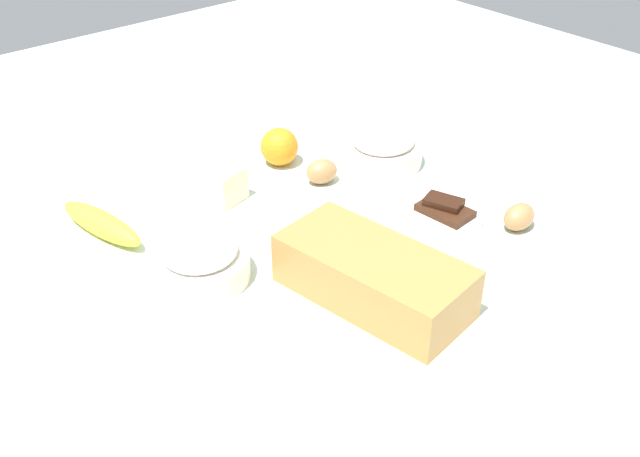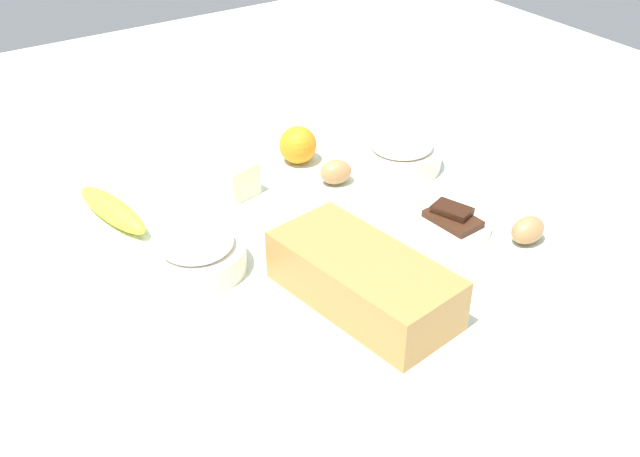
# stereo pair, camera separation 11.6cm
# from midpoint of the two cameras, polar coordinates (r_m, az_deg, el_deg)

# --- Properties ---
(ground_plane) EXTENTS (2.40, 2.40, 0.02)m
(ground_plane) POSITION_cam_midpoint_polar(r_m,az_deg,el_deg) (1.19, 2.79, -2.11)
(ground_plane) COLOR silver
(loaf_pan) EXTENTS (0.30, 0.17, 0.08)m
(loaf_pan) POSITION_cam_midpoint_polar(r_m,az_deg,el_deg) (1.06, 6.49, -3.95)
(loaf_pan) COLOR #B77A3D
(loaf_pan) RESTS_ON ground_plane
(flour_bowl) EXTENTS (0.15, 0.15, 0.07)m
(flour_bowl) POSITION_cam_midpoint_polar(r_m,az_deg,el_deg) (1.41, 8.61, 5.78)
(flour_bowl) COLOR silver
(flour_bowl) RESTS_ON ground_plane
(sugar_bowl) EXTENTS (0.15, 0.15, 0.07)m
(sugar_bowl) POSITION_cam_midpoint_polar(r_m,az_deg,el_deg) (1.13, -6.53, -1.86)
(sugar_bowl) COLOR silver
(sugar_bowl) RESTS_ON ground_plane
(banana) EXTENTS (0.19, 0.08, 0.04)m
(banana) POSITION_cam_midpoint_polar(r_m,az_deg,el_deg) (1.28, -13.20, 1.33)
(banana) COLOR yellow
(banana) RESTS_ON ground_plane
(orange_fruit) EXTENTS (0.07, 0.07, 0.07)m
(orange_fruit) POSITION_cam_midpoint_polar(r_m,az_deg,el_deg) (1.42, 0.64, 6.37)
(orange_fruit) COLOR orange
(orange_fruit) RESTS_ON ground_plane
(butter_block) EXTENTS (0.10, 0.08, 0.06)m
(butter_block) POSITION_cam_midpoint_polar(r_m,az_deg,el_deg) (1.32, -4.44, 3.93)
(butter_block) COLOR #F4EDB2
(butter_block) RESTS_ON ground_plane
(egg_near_butter) EXTENTS (0.06, 0.07, 0.05)m
(egg_near_butter) POSITION_cam_midpoint_polar(r_m,az_deg,el_deg) (1.35, 3.68, 4.29)
(egg_near_butter) COLOR #B37949
(egg_near_butter) RESTS_ON ground_plane
(egg_beside_bowl) EXTENTS (0.05, 0.06, 0.04)m
(egg_beside_bowl) POSITION_cam_midpoint_polar(r_m,az_deg,el_deg) (1.25, 18.26, -0.19)
(egg_beside_bowl) COLOR #B07748
(egg_beside_bowl) RESTS_ON ground_plane
(chocolate_plate) EXTENTS (0.13, 0.13, 0.03)m
(chocolate_plate) POSITION_cam_midpoint_polar(r_m,az_deg,el_deg) (1.26, 12.74, 0.43)
(chocolate_plate) COLOR silver
(chocolate_plate) RESTS_ON ground_plane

